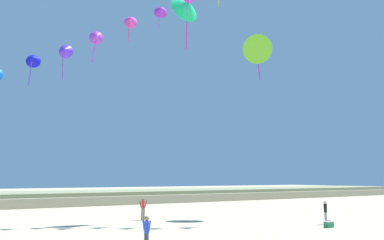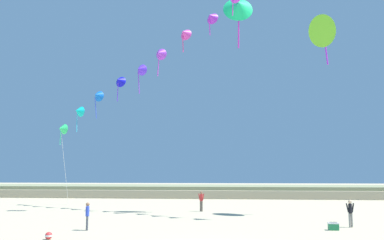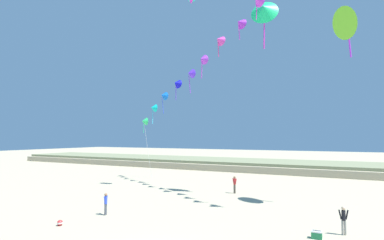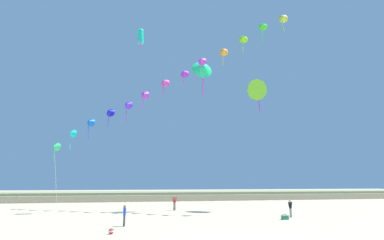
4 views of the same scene
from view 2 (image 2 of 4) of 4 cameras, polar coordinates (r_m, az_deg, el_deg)
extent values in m
cube|color=tan|center=(59.80, 5.04, -10.10)|extent=(120.00, 13.87, 1.06)
cube|color=gray|center=(59.77, 5.04, -9.44)|extent=(120.00, 11.79, 0.61)
cylinder|color=#726656|center=(35.98, 1.42, -12.02)|extent=(0.13, 0.13, 0.87)
cylinder|color=#726656|center=(36.07, 1.21, -12.01)|extent=(0.13, 0.13, 0.87)
cylinder|color=red|center=(35.97, 1.31, -10.83)|extent=(0.23, 0.23, 0.62)
cylinder|color=red|center=(35.86, 1.58, -10.76)|extent=(0.22, 0.18, 0.59)
cylinder|color=red|center=(36.08, 1.05, -10.74)|extent=(0.22, 0.18, 0.59)
sphere|color=#9E7051|center=(35.95, 1.31, -10.14)|extent=(0.24, 0.24, 0.24)
cylinder|color=#474C56|center=(24.98, -14.52, -13.87)|extent=(0.12, 0.12, 0.80)
cylinder|color=#474C56|center=(25.12, -14.50, -13.83)|extent=(0.12, 0.12, 0.80)
cylinder|color=blue|center=(24.98, -14.46, -12.30)|extent=(0.21, 0.21, 0.57)
cylinder|color=blue|center=(24.79, -14.47, -12.23)|extent=(0.13, 0.20, 0.54)
cylinder|color=blue|center=(25.16, -14.44, -12.16)|extent=(0.13, 0.20, 0.54)
sphere|color=#9E7051|center=(24.95, -14.43, -11.39)|extent=(0.22, 0.22, 0.22)
cylinder|color=gray|center=(27.42, 21.52, -12.97)|extent=(0.12, 0.12, 0.83)
cylinder|color=gray|center=(27.34, 21.26, -13.00)|extent=(0.12, 0.12, 0.83)
cylinder|color=black|center=(27.31, 21.32, -11.50)|extent=(0.22, 0.22, 0.59)
cylinder|color=black|center=(27.42, 21.65, -11.37)|extent=(0.21, 0.15, 0.56)
cylinder|color=black|center=(27.20, 20.98, -11.44)|extent=(0.21, 0.15, 0.56)
sphere|color=beige|center=(27.29, 21.28, -10.63)|extent=(0.23, 0.23, 0.23)
cone|color=#2ED670|center=(45.25, -17.80, -1.18)|extent=(1.32, 1.18, 1.13)
cylinder|color=#39E5A6|center=(45.27, -17.98, -2.39)|extent=(0.16, 0.18, 1.47)
cone|color=#0EC6BE|center=(44.02, -15.65, 1.21)|extent=(1.33, 1.20, 1.14)
cylinder|color=#39C3E5|center=(43.96, -15.85, -0.37)|extent=(0.19, 0.30, 1.99)
cone|color=blue|center=(42.36, -13.16, 3.38)|extent=(1.29, 1.10, 1.17)
cylinder|color=blue|center=(42.23, -13.36, 1.65)|extent=(0.20, 0.32, 2.13)
cone|color=#0F10D0|center=(41.00, -10.18, 5.46)|extent=(1.30, 1.15, 1.21)
cylinder|color=#6039E5|center=(40.85, -10.39, 3.87)|extent=(0.18, 0.27, 1.85)
cone|color=#582CED|center=(40.05, -7.28, 7.06)|extent=(1.30, 1.11, 1.12)
cylinder|color=#8A39E5|center=(39.82, -7.49, 5.22)|extent=(0.20, 0.26, 2.16)
cone|color=purple|center=(38.92, -4.53, 9.29)|extent=(1.26, 1.00, 1.12)
cylinder|color=#D139E5|center=(38.67, -4.74, 7.58)|extent=(0.24, 0.26, 1.93)
cone|color=#D53AAC|center=(38.01, -1.07, 12.11)|extent=(1.36, 1.25, 1.22)
cylinder|color=#E5398E|center=(37.75, -1.28, 10.64)|extent=(0.12, 0.14, 1.57)
cone|color=purple|center=(37.78, 2.69, 14.26)|extent=(1.37, 1.27, 1.22)
cylinder|color=#DB39E5|center=(37.50, 2.48, 12.87)|extent=(0.16, 0.17, 1.47)
cylinder|color=#E539DB|center=(36.90, 5.76, 15.50)|extent=(0.13, 0.16, 1.59)
cylinder|color=silver|center=(45.44, -17.47, -6.10)|extent=(0.87, 0.98, 8.23)
cone|color=#74D62A|center=(36.79, 18.18, 11.84)|extent=(2.97, 3.12, 2.87)
cone|color=#B52DE5|center=(36.80, 18.18, 11.87)|extent=(1.67, 1.75, 1.59)
cylinder|color=#B52DE5|center=(36.28, 18.29, 9.31)|extent=(0.27, 0.30, 2.58)
cone|color=#1EEA80|center=(37.93, 6.51, 15.60)|extent=(2.81, 1.99, 2.80)
cone|color=#E52DC5|center=(37.93, 6.51, 15.63)|extent=(1.55, 1.15, 1.56)
cylinder|color=#E52DC5|center=(37.14, 6.56, 12.56)|extent=(0.20, 0.12, 3.48)
cube|color=#23844C|center=(25.75, 19.23, -13.99)|extent=(0.56, 0.40, 0.36)
cube|color=silver|center=(25.72, 19.21, -13.53)|extent=(0.58, 0.41, 0.06)
cylinder|color=black|center=(25.71, 19.20, -13.40)|extent=(0.45, 0.03, 0.03)
sphere|color=red|center=(22.29, -19.48, -15.06)|extent=(0.36, 0.36, 0.36)
cylinder|color=white|center=(22.29, -19.48, -15.06)|extent=(0.36, 0.36, 0.09)
camera|label=1|loc=(17.94, -64.43, -3.04)|focal=38.00mm
camera|label=3|loc=(9.99, 53.16, 9.67)|focal=28.00mm
camera|label=4|loc=(8.26, -92.64, 0.60)|focal=28.00mm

